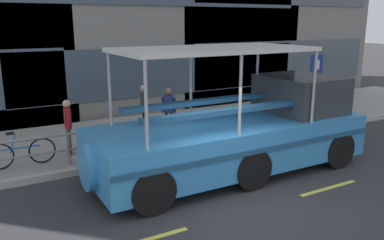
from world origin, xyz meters
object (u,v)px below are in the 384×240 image
parking_sign (315,76)px  pedestrian_near_bow (276,99)px  leaned_bicycle (21,153)px  duck_tour_boat (246,131)px  pedestrian_mid_left (169,107)px  pedestrian_near_stern (68,122)px  pedestrian_mid_right (144,106)px

parking_sign → pedestrian_near_bow: 1.82m
leaned_bicycle → duck_tour_boat: size_ratio=0.19×
pedestrian_mid_left → pedestrian_near_stern: 3.32m
duck_tour_boat → pedestrian_near_bow: bearing=39.0°
pedestrian_mid_left → pedestrian_near_stern: pedestrian_mid_left is taller
parking_sign → pedestrian_near_stern: parking_sign is taller
pedestrian_mid_left → pedestrian_near_stern: bearing=-175.0°
leaned_bicycle → pedestrian_near_bow: (8.78, 0.17, 0.58)m
pedestrian_near_bow → pedestrian_mid_right: 4.94m
parking_sign → duck_tour_boat: 5.74m
pedestrian_near_bow → duck_tour_boat: bearing=-141.0°
pedestrian_mid_left → pedestrian_mid_right: (-0.71, 0.38, 0.06)m
pedestrian_near_bow → pedestrian_near_stern: pedestrian_near_stern is taller
duck_tour_boat → pedestrian_near_bow: 4.46m
pedestrian_near_bow → pedestrian_mid_left: (-4.16, 0.46, 0.03)m
leaned_bicycle → pedestrian_mid_left: (4.63, 0.63, 0.61)m
parking_sign → pedestrian_near_stern: (-9.10, 0.46, -0.75)m
duck_tour_boat → pedestrian_near_bow: duck_tour_boat is taller
leaned_bicycle → pedestrian_near_stern: (1.32, 0.34, 0.59)m
parking_sign → pedestrian_mid_left: (-5.79, 0.75, -0.73)m
pedestrian_mid_right → pedestrian_near_stern: size_ratio=1.08×
duck_tour_boat → leaned_bicycle: bearing=153.6°
duck_tour_boat → pedestrian_near_stern: duck_tour_boat is taller
parking_sign → duck_tour_boat: size_ratio=0.28×
pedestrian_mid_right → duck_tour_boat: bearing=-69.0°
duck_tour_boat → pedestrian_mid_left: size_ratio=5.63×
duck_tour_boat → pedestrian_near_stern: 4.99m
pedestrian_mid_left → pedestrian_near_stern: size_ratio=1.02×
pedestrian_near_bow → pedestrian_mid_right: pedestrian_mid_right is taller
pedestrian_near_bow → pedestrian_mid_right: size_ratio=0.92×
pedestrian_near_bow → leaned_bicycle: bearing=-178.9°
parking_sign → pedestrian_mid_right: size_ratio=1.47×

